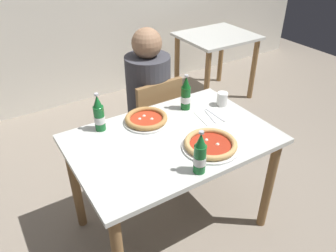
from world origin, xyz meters
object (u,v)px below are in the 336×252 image
object	(u,v)px
dining_table_main	(172,152)
paper_cup	(222,99)
napkin_with_cutlery	(213,116)
beer_bottle_right	(186,95)
diner_seated	(149,107)
pizza_marinara_far	(146,119)
chair_behind_table	(153,120)
pizza_margherita_near	(211,145)
beer_bottle_center	(99,115)
dining_table_background	(216,48)
beer_bottle_left	(200,155)

from	to	relation	value
dining_table_main	paper_cup	xyz separation A→B (m)	(0.50, 0.15, 0.16)
dining_table_main	napkin_with_cutlery	xyz separation A→B (m)	(0.35, 0.06, 0.12)
beer_bottle_right	diner_seated	bearing A→B (deg)	97.65
diner_seated	pizza_marinara_far	distance (m)	0.53
chair_behind_table	diner_seated	distance (m)	0.11
paper_cup	pizza_marinara_far	bearing A→B (deg)	171.39
paper_cup	pizza_margherita_near	bearing A→B (deg)	-137.14
pizza_marinara_far	beer_bottle_right	xyz separation A→B (m)	(0.31, 0.01, 0.08)
beer_bottle_center	paper_cup	world-z (taller)	beer_bottle_center
diner_seated	pizza_margherita_near	world-z (taller)	diner_seated
dining_table_background	beer_bottle_left	distance (m)	2.37
beer_bottle_center	napkin_with_cutlery	xyz separation A→B (m)	(0.68, -0.25, -0.10)
dining_table_main	chair_behind_table	distance (m)	0.66
beer_bottle_left	beer_bottle_center	world-z (taller)	same
dining_table_main	beer_bottle_left	xyz separation A→B (m)	(-0.05, -0.33, 0.22)
beer_bottle_left	paper_cup	distance (m)	0.74
dining_table_main	dining_table_background	bearing A→B (deg)	43.28
beer_bottle_left	diner_seated	bearing A→B (deg)	75.43
pizza_marinara_far	beer_bottle_left	bearing A→B (deg)	-90.39
dining_table_main	beer_bottle_left	distance (m)	0.40
chair_behind_table	beer_bottle_left	xyz separation A→B (m)	(-0.26, -0.94, 0.37)
pizza_marinara_far	paper_cup	world-z (taller)	paper_cup
dining_table_main	napkin_with_cutlery	distance (m)	0.38
chair_behind_table	pizza_margherita_near	size ratio (longest dim) A/B	2.59
chair_behind_table	diner_seated	bearing A→B (deg)	-89.30
beer_bottle_right	napkin_with_cutlery	bearing A→B (deg)	-63.72
paper_cup	beer_bottle_center	bearing A→B (deg)	169.27
pizza_marinara_far	paper_cup	distance (m)	0.56
dining_table_main	chair_behind_table	bearing A→B (deg)	71.22
dining_table_background	pizza_margherita_near	xyz separation A→B (m)	(-1.39, -1.63, 0.18)
chair_behind_table	diner_seated	xyz separation A→B (m)	(-0.00, 0.05, 0.10)
pizza_marinara_far	napkin_with_cutlery	world-z (taller)	pizza_marinara_far
dining_table_main	napkin_with_cutlery	world-z (taller)	napkin_with_cutlery
diner_seated	beer_bottle_center	xyz separation A→B (m)	(-0.53, -0.36, 0.27)
paper_cup	beer_bottle_left	bearing A→B (deg)	-139.09
dining_table_main	pizza_marinara_far	size ratio (longest dim) A/B	4.12
chair_behind_table	beer_bottle_center	distance (m)	0.72
beer_bottle_left	beer_bottle_center	bearing A→B (deg)	113.33
dining_table_background	beer_bottle_left	bearing A→B (deg)	-131.68
dining_table_background	paper_cup	xyz separation A→B (m)	(-1.01, -1.28, 0.21)
diner_seated	napkin_with_cutlery	xyz separation A→B (m)	(0.15, -0.60, 0.17)
beer_bottle_center	beer_bottle_left	bearing A→B (deg)	-66.67
chair_behind_table	napkin_with_cutlery	distance (m)	0.63
beer_bottle_left	dining_table_main	bearing A→B (deg)	80.93
dining_table_main	beer_bottle_center	xyz separation A→B (m)	(-0.33, 0.30, 0.22)
pizza_margherita_near	napkin_with_cutlery	distance (m)	0.35
chair_behind_table	beer_bottle_right	size ratio (longest dim) A/B	3.44
dining_table_background	napkin_with_cutlery	distance (m)	1.80
dining_table_main	chair_behind_table	world-z (taller)	chair_behind_table
dining_table_background	beer_bottle_right	distance (m)	1.74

